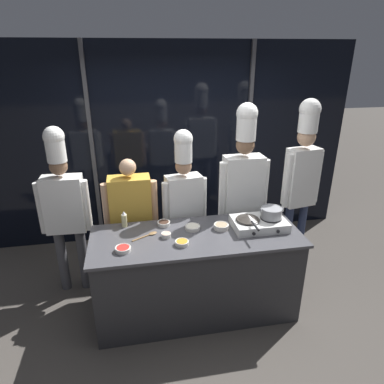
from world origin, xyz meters
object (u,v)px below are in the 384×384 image
at_px(stock_pot, 271,212).
at_px(chef_line, 243,182).
at_px(squeeze_bottle_oil, 124,219).
at_px(chef_head, 64,202).
at_px(prep_bowl_shrimp, 166,235).
at_px(prep_bowl_mushrooms, 221,226).
at_px(chef_pastry, 302,170).
at_px(serving_spoon_slotted, 150,234).
at_px(person_guest, 131,213).
at_px(chef_sous, 184,199).
at_px(prep_bowl_soy_glaze, 164,223).
at_px(portable_stove, 259,223).
at_px(prep_bowl_garlic, 193,227).
at_px(prep_bowl_bell_pepper, 123,249).
at_px(frying_pan, 248,218).
at_px(prep_bowl_carrots, 182,243).

height_order(stock_pot, chef_line, chef_line).
height_order(squeeze_bottle_oil, chef_head, chef_head).
xyz_separation_m(prep_bowl_shrimp, prep_bowl_mushrooms, (0.56, 0.07, 0.00)).
distance_m(squeeze_bottle_oil, prep_bowl_mushrooms, 0.98).
bearing_deg(chef_pastry, serving_spoon_slotted, 5.82).
relative_size(person_guest, chef_sous, 0.84).
height_order(prep_bowl_mushrooms, serving_spoon_slotted, prep_bowl_mushrooms).
height_order(stock_pot, person_guest, person_guest).
bearing_deg(person_guest, prep_bowl_shrimp, 119.11).
bearing_deg(prep_bowl_soy_glaze, chef_sous, 48.61).
bearing_deg(person_guest, serving_spoon_slotted, 108.22).
xyz_separation_m(prep_bowl_soy_glaze, person_guest, (-0.32, 0.32, -0.01)).
relative_size(person_guest, chef_pastry, 0.73).
bearing_deg(prep_bowl_shrimp, chef_sous, 64.03).
bearing_deg(chef_pastry, prep_bowl_shrimp, 9.32).
xyz_separation_m(portable_stove, chef_head, (-1.95, 0.59, 0.13)).
height_order(stock_pot, prep_bowl_garlic, stock_pot).
xyz_separation_m(squeeze_bottle_oil, prep_bowl_mushrooms, (0.95, -0.23, -0.05)).
bearing_deg(stock_pot, prep_bowl_mushrooms, 175.66).
xyz_separation_m(chef_head, chef_sous, (1.27, -0.08, -0.03)).
height_order(serving_spoon_slotted, chef_sous, chef_sous).
xyz_separation_m(prep_bowl_soy_glaze, chef_head, (-1.01, 0.37, 0.15)).
height_order(stock_pot, prep_bowl_bell_pepper, stock_pot).
bearing_deg(prep_bowl_mushrooms, prep_bowl_shrimp, -173.37).
bearing_deg(stock_pot, person_guest, 158.86).
relative_size(squeeze_bottle_oil, chef_line, 0.08).
bearing_deg(stock_pot, chef_sous, 147.93).
distance_m(chef_line, chef_pastry, 0.73).
relative_size(chef_head, chef_sous, 1.04).
relative_size(prep_bowl_bell_pepper, prep_bowl_garlic, 0.95).
bearing_deg(prep_bowl_shrimp, prep_bowl_soy_glaze, 89.21).
xyz_separation_m(chef_head, chef_pastry, (2.66, -0.03, 0.20)).
height_order(person_guest, chef_line, chef_line).
bearing_deg(chef_pastry, frying_pan, 23.92).
height_order(prep_bowl_shrimp, prep_bowl_mushrooms, prep_bowl_mushrooms).
bearing_deg(prep_bowl_mushrooms, chef_pastry, 25.52).
distance_m(squeeze_bottle_oil, prep_bowl_garlic, 0.69).
height_order(prep_bowl_bell_pepper, prep_bowl_soy_glaze, same).
relative_size(person_guest, chef_line, 0.74).
height_order(prep_bowl_shrimp, serving_spoon_slotted, prep_bowl_shrimp).
relative_size(stock_pot, person_guest, 0.15).
bearing_deg(chef_head, prep_bowl_carrots, 147.48).
bearing_deg(squeeze_bottle_oil, prep_bowl_carrots, -41.26).
xyz_separation_m(prep_bowl_garlic, chef_pastry, (1.38, 0.48, 0.35)).
bearing_deg(prep_bowl_carrots, frying_pan, 15.07).
xyz_separation_m(prep_bowl_shrimp, prep_bowl_garlic, (0.28, 0.11, -0.00)).
xyz_separation_m(frying_pan, stock_pot, (0.24, 0.00, 0.03)).
xyz_separation_m(person_guest, chef_sous, (0.58, -0.03, 0.14)).
xyz_separation_m(prep_bowl_carrots, chef_head, (-1.14, 0.78, 0.15)).
distance_m(prep_bowl_mushrooms, person_guest, 1.01).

